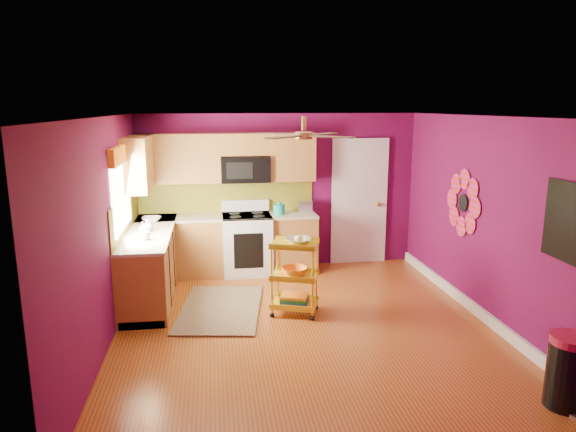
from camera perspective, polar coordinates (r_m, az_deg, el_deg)
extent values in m
plane|color=brown|center=(6.35, 1.96, -12.18)|extent=(5.00, 5.00, 0.00)
cube|color=#5C0A41|center=(8.37, -1.04, 2.76)|extent=(4.50, 0.04, 2.50)
cube|color=#5C0A41|center=(3.63, 9.29, -10.17)|extent=(4.50, 0.04, 2.50)
cube|color=#5C0A41|center=(5.97, -19.71, -1.80)|extent=(0.04, 5.00, 2.50)
cube|color=#5C0A41|center=(6.72, 21.27, -0.42)|extent=(0.04, 5.00, 2.50)
cube|color=silver|center=(5.79, 2.14, 10.99)|extent=(4.50, 5.00, 0.04)
cube|color=white|center=(7.04, 20.31, -9.84)|extent=(0.05, 4.90, 0.14)
cube|color=brown|center=(7.42, -15.01, -5.25)|extent=(0.60, 2.30, 0.90)
cube|color=brown|center=(8.19, -6.67, -3.28)|extent=(2.80, 0.60, 0.90)
cube|color=beige|center=(7.30, -15.21, -1.72)|extent=(0.63, 2.30, 0.04)
cube|color=beige|center=(8.07, -6.75, -0.06)|extent=(2.80, 0.63, 0.04)
cube|color=black|center=(7.55, -14.84, -8.15)|extent=(0.54, 2.30, 0.10)
cube|color=black|center=(8.30, -6.60, -5.94)|extent=(2.80, 0.54, 0.10)
cube|color=white|center=(8.17, -4.56, -3.19)|extent=(0.76, 0.66, 0.92)
cube|color=black|center=(8.06, -4.61, 0.00)|extent=(0.76, 0.62, 0.03)
cube|color=white|center=(8.31, -4.76, 1.17)|extent=(0.76, 0.06, 0.18)
cube|color=black|center=(7.86, -4.40, -3.89)|extent=(0.45, 0.02, 0.55)
cube|color=brown|center=(8.08, -12.22, 6.26)|extent=(1.32, 0.33, 0.75)
cube|color=brown|center=(8.16, 0.42, 6.59)|extent=(0.72, 0.33, 0.75)
cube|color=brown|center=(8.06, -4.83, 7.94)|extent=(0.76, 0.33, 0.34)
cube|color=brown|center=(7.65, -16.17, 5.74)|extent=(0.33, 1.30, 0.75)
cube|color=black|center=(8.06, -4.77, 5.23)|extent=(0.76, 0.38, 0.40)
cube|color=#676417|center=(8.31, -6.86, 2.21)|extent=(2.80, 0.01, 0.51)
cube|color=#676417|center=(7.28, -17.59, 0.32)|extent=(0.01, 2.30, 0.51)
cube|color=white|center=(6.93, -18.08, 2.69)|extent=(0.03, 1.20, 1.00)
cube|color=orange|center=(6.86, -18.09, 6.57)|extent=(0.08, 1.35, 0.22)
cube|color=white|center=(8.66, 7.88, 1.45)|extent=(0.85, 0.04, 2.05)
cube|color=white|center=(8.64, 7.92, 1.43)|extent=(0.95, 0.02, 2.15)
sphere|color=#BF8C3F|center=(8.71, 10.00, 1.27)|extent=(0.07, 0.07, 0.07)
cylinder|color=black|center=(7.21, 18.87, 1.37)|extent=(0.01, 0.24, 0.24)
cube|color=#19A8A7|center=(5.51, 28.44, -0.51)|extent=(0.03, 0.52, 0.72)
cube|color=black|center=(5.50, 28.31, -0.52)|extent=(0.01, 0.56, 0.76)
cylinder|color=#BF8C3F|center=(5.99, 1.78, 10.26)|extent=(0.06, 0.06, 0.16)
cylinder|color=#BF8C3F|center=(5.99, 1.77, 8.92)|extent=(0.20, 0.20, 0.08)
cube|color=#4C2D19|center=(6.31, 3.77, 9.07)|extent=(0.47, 0.47, 0.01)
cube|color=#4C2D19|center=(6.22, -1.14, 9.05)|extent=(0.47, 0.47, 0.01)
cube|color=#4C2D19|center=(5.69, -0.45, 8.75)|extent=(0.47, 0.47, 0.01)
cube|color=#4C2D19|center=(5.78, 4.90, 8.77)|extent=(0.47, 0.47, 0.01)
cube|color=black|center=(6.89, -7.49, -10.17)|extent=(1.25, 1.78, 0.02)
cylinder|color=yellow|center=(6.43, -1.82, -7.19)|extent=(0.03, 0.03, 0.89)
cylinder|color=yellow|center=(6.35, 2.74, -7.47)|extent=(0.03, 0.03, 0.89)
cylinder|color=yellow|center=(6.76, -1.17, -6.21)|extent=(0.03, 0.03, 0.89)
cylinder|color=yellow|center=(6.68, 3.17, -6.46)|extent=(0.03, 0.03, 0.89)
sphere|color=black|center=(6.60, -1.79, -10.92)|extent=(0.06, 0.06, 0.06)
sphere|color=black|center=(6.51, 2.70, -11.24)|extent=(0.06, 0.06, 0.06)
sphere|color=black|center=(6.92, -1.15, -9.79)|extent=(0.06, 0.06, 0.06)
sphere|color=black|center=(6.84, 3.12, -10.08)|extent=(0.06, 0.06, 0.06)
cube|color=yellow|center=(6.43, 0.73, -3.25)|extent=(0.68, 0.58, 0.03)
cube|color=yellow|center=(6.55, 0.72, -6.70)|extent=(0.68, 0.58, 0.03)
cube|color=yellow|center=(6.68, 0.72, -9.76)|extent=(0.68, 0.58, 0.03)
imported|color=beige|center=(6.40, 1.20, -2.81)|extent=(0.40, 0.40, 0.08)
sphere|color=yellow|center=(6.40, 1.20, -2.60)|extent=(0.10, 0.10, 0.10)
imported|color=orange|center=(6.52, 0.73, -6.14)|extent=(0.41, 0.41, 0.10)
cube|color=navy|center=(6.66, 0.72, -9.46)|extent=(0.40, 0.35, 0.04)
cube|color=#267233|center=(6.65, 0.72, -9.15)|extent=(0.40, 0.35, 0.04)
cube|color=orange|center=(6.64, 0.72, -8.88)|extent=(0.40, 0.35, 0.03)
cylinder|color=black|center=(5.32, 28.59, -15.27)|extent=(0.45, 0.45, 0.60)
cylinder|color=#A61739|center=(5.18, 28.97, -11.95)|extent=(0.35, 0.35, 0.07)
cylinder|color=#15A398|center=(8.07, -1.00, 0.74)|extent=(0.18, 0.18, 0.16)
sphere|color=#15A398|center=(8.05, -1.01, 1.44)|extent=(0.06, 0.06, 0.06)
cube|color=beige|center=(8.27, 1.89, 1.09)|extent=(0.22, 0.15, 0.18)
imported|color=#EA3F72|center=(7.01, -15.82, -1.38)|extent=(0.08, 0.09, 0.19)
imported|color=white|center=(7.24, -15.31, -0.99)|extent=(0.13, 0.13, 0.17)
imported|color=white|center=(7.84, -14.93, -0.35)|extent=(0.28, 0.28, 0.07)
imported|color=white|center=(6.79, -15.65, -2.13)|extent=(0.14, 0.14, 0.11)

